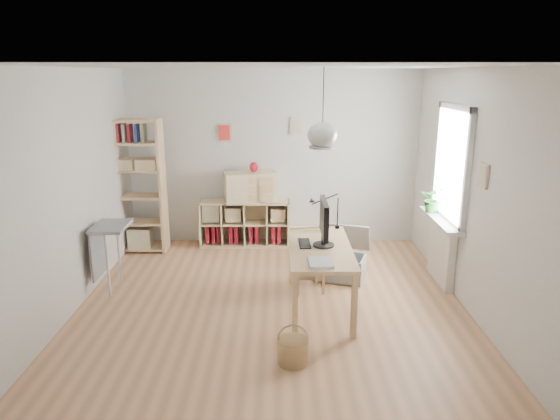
{
  "coord_description": "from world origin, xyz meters",
  "views": [
    {
      "loc": [
        0.09,
        -5.46,
        2.64
      ],
      "look_at": [
        0.1,
        0.3,
        1.05
      ],
      "focal_mm": 32.0,
      "sensor_mm": 36.0,
      "label": 1
    }
  ],
  "objects_px": {
    "desk": "(320,254)",
    "cube_shelf": "(244,226)",
    "tall_bookshelf": "(136,181)",
    "chair": "(307,255)",
    "monitor": "(324,221)",
    "drawer_chest": "(250,187)",
    "storage_chest": "(342,261)"
  },
  "relations": [
    {
      "from": "desk",
      "to": "chair",
      "type": "xyz_separation_m",
      "value": [
        -0.12,
        0.53,
        -0.21
      ]
    },
    {
      "from": "cube_shelf",
      "to": "storage_chest",
      "type": "height_order",
      "value": "cube_shelf"
    },
    {
      "from": "desk",
      "to": "drawer_chest",
      "type": "bearing_deg",
      "value": 112.4
    },
    {
      "from": "cube_shelf",
      "to": "monitor",
      "type": "bearing_deg",
      "value": -64.42
    },
    {
      "from": "tall_bookshelf",
      "to": "cube_shelf",
      "type": "bearing_deg",
      "value": 10.19
    },
    {
      "from": "tall_bookshelf",
      "to": "drawer_chest",
      "type": "distance_m",
      "value": 1.71
    },
    {
      "from": "storage_chest",
      "to": "drawer_chest",
      "type": "height_order",
      "value": "drawer_chest"
    },
    {
      "from": "chair",
      "to": "storage_chest",
      "type": "bearing_deg",
      "value": 25.8
    },
    {
      "from": "chair",
      "to": "monitor",
      "type": "xyz_separation_m",
      "value": [
        0.16,
        -0.52,
        0.6
      ]
    },
    {
      "from": "chair",
      "to": "cube_shelf",
      "type": "bearing_deg",
      "value": 107.36
    },
    {
      "from": "tall_bookshelf",
      "to": "chair",
      "type": "xyz_separation_m",
      "value": [
        2.47,
        -1.42,
        -0.65
      ]
    },
    {
      "from": "tall_bookshelf",
      "to": "chair",
      "type": "distance_m",
      "value": 2.92
    },
    {
      "from": "storage_chest",
      "to": "cube_shelf",
      "type": "bearing_deg",
      "value": 155.34
    },
    {
      "from": "chair",
      "to": "monitor",
      "type": "bearing_deg",
      "value": -84.0
    },
    {
      "from": "cube_shelf",
      "to": "drawer_chest",
      "type": "relative_size",
      "value": 1.77
    },
    {
      "from": "desk",
      "to": "tall_bookshelf",
      "type": "bearing_deg",
      "value": 142.99
    },
    {
      "from": "desk",
      "to": "drawer_chest",
      "type": "distance_m",
      "value": 2.39
    },
    {
      "from": "desk",
      "to": "tall_bookshelf",
      "type": "distance_m",
      "value": 3.27
    },
    {
      "from": "desk",
      "to": "cube_shelf",
      "type": "bearing_deg",
      "value": 114.61
    },
    {
      "from": "cube_shelf",
      "to": "tall_bookshelf",
      "type": "relative_size",
      "value": 0.7
    },
    {
      "from": "tall_bookshelf",
      "to": "desk",
      "type": "bearing_deg",
      "value": -37.01
    },
    {
      "from": "storage_chest",
      "to": "monitor",
      "type": "xyz_separation_m",
      "value": [
        -0.33,
        -0.89,
        0.83
      ]
    },
    {
      "from": "desk",
      "to": "cube_shelf",
      "type": "distance_m",
      "value": 2.48
    },
    {
      "from": "monitor",
      "to": "tall_bookshelf",
      "type": "bearing_deg",
      "value": 144.03
    },
    {
      "from": "cube_shelf",
      "to": "tall_bookshelf",
      "type": "height_order",
      "value": "tall_bookshelf"
    },
    {
      "from": "desk",
      "to": "chair",
      "type": "distance_m",
      "value": 0.59
    },
    {
      "from": "chair",
      "to": "drawer_chest",
      "type": "bearing_deg",
      "value": 104.67
    },
    {
      "from": "tall_bookshelf",
      "to": "chair",
      "type": "relative_size",
      "value": 2.58
    },
    {
      "from": "storage_chest",
      "to": "drawer_chest",
      "type": "bearing_deg",
      "value": 153.68
    },
    {
      "from": "tall_bookshelf",
      "to": "chair",
      "type": "height_order",
      "value": "tall_bookshelf"
    },
    {
      "from": "storage_chest",
      "to": "monitor",
      "type": "height_order",
      "value": "monitor"
    },
    {
      "from": "desk",
      "to": "tall_bookshelf",
      "type": "relative_size",
      "value": 0.75
    }
  ]
}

